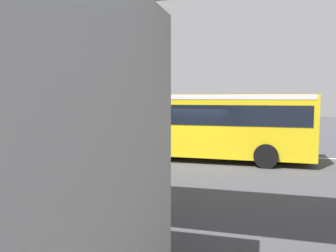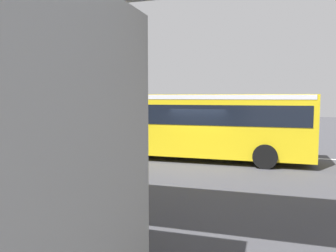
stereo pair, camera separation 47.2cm
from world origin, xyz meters
name	(u,v)px [view 1 (the left image)]	position (x,y,z in m)	size (l,w,h in m)	color
ground	(200,162)	(0.00, 0.00, 0.00)	(80.00, 80.00, 0.00)	#424247
city_bus	(188,121)	(0.75, -0.65, 1.88)	(11.54, 2.85, 3.15)	yellow
pedestrian	(55,153)	(4.90, 4.25, 0.89)	(0.38, 0.38, 1.79)	#2D2D38
lane_dash_leftmost	(329,158)	(-6.00, -2.55, 0.00)	(2.00, 0.20, 0.01)	silver
lane_dash_left	(246,155)	(-2.00, -2.55, 0.00)	(2.00, 0.20, 0.01)	silver
lane_dash_centre	(173,151)	(2.00, -2.55, 0.00)	(2.00, 0.20, 0.01)	silver
lane_dash_right	(107,149)	(6.00, -2.55, 0.00)	(2.00, 0.20, 0.01)	silver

